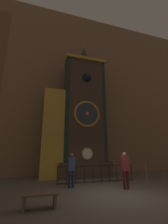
{
  "coord_description": "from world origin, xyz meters",
  "views": [
    {
      "loc": [
        -3.19,
        -5.81,
        1.69
      ],
      "look_at": [
        -0.03,
        4.65,
        4.55
      ],
      "focal_mm": 24.0,
      "sensor_mm": 36.0,
      "label": 1
    }
  ],
  "objects_px": {
    "visitor_far": "(125,167)",
    "stanchion_post": "(147,175)",
    "clock_tower": "(78,116)",
    "visitor_bench": "(40,198)",
    "visitor_near": "(71,167)"
  },
  "relations": [
    {
      "from": "clock_tower",
      "to": "visitor_near",
      "type": "relative_size",
      "value": 6.47
    },
    {
      "from": "visitor_far",
      "to": "visitor_bench",
      "type": "distance_m",
      "value": 4.13
    },
    {
      "from": "visitor_near",
      "to": "visitor_bench",
      "type": "relative_size",
      "value": 1.42
    },
    {
      "from": "visitor_bench",
      "to": "clock_tower",
      "type": "bearing_deg",
      "value": 64.04
    },
    {
      "from": "visitor_near",
      "to": "stanchion_post",
      "type": "bearing_deg",
      "value": 4.03
    },
    {
      "from": "visitor_near",
      "to": "visitor_far",
      "type": "height_order",
      "value": "visitor_far"
    },
    {
      "from": "visitor_far",
      "to": "visitor_bench",
      "type": "xyz_separation_m",
      "value": [
        -3.84,
        -1.37,
        -0.68
      ]
    },
    {
      "from": "clock_tower",
      "to": "stanchion_post",
      "type": "xyz_separation_m",
      "value": [
        3.67,
        -2.31,
        -3.87
      ]
    },
    {
      "from": "visitor_far",
      "to": "stanchion_post",
      "type": "xyz_separation_m",
      "value": [
        2.36,
        1.51,
        -0.67
      ]
    },
    {
      "from": "visitor_bench",
      "to": "visitor_far",
      "type": "bearing_deg",
      "value": 19.6
    },
    {
      "from": "clock_tower",
      "to": "visitor_bench",
      "type": "relative_size",
      "value": 9.2
    },
    {
      "from": "clock_tower",
      "to": "stanchion_post",
      "type": "relative_size",
      "value": 10.56
    },
    {
      "from": "visitor_near",
      "to": "stanchion_post",
      "type": "relative_size",
      "value": 1.63
    },
    {
      "from": "clock_tower",
      "to": "visitor_near",
      "type": "distance_m",
      "value": 4.43
    },
    {
      "from": "visitor_near",
      "to": "visitor_bench",
      "type": "bearing_deg",
      "value": -124.2
    }
  ]
}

